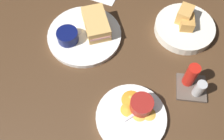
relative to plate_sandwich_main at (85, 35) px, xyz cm
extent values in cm
cube|color=#4C331E|center=(5.58, 8.50, -2.30)|extent=(110.00, 110.00, 3.00)
cylinder|color=white|center=(0.00, 0.00, 0.00)|extent=(25.44, 25.44, 1.60)
cube|color=tan|center=(-3.06, 3.74, 3.20)|extent=(14.87, 11.79, 4.80)
cube|color=#DB938E|center=(-3.06, 3.74, 3.20)|extent=(14.89, 11.32, 0.80)
cylinder|color=#0C144C|center=(2.88, -4.95, 2.68)|extent=(7.13, 7.13, 3.77)
cylinder|color=black|center=(2.88, -4.95, 4.17)|extent=(5.85, 5.85, 0.60)
cube|color=silver|center=(-4.54, 1.48, 1.05)|extent=(4.68, 4.21, 0.40)
ellipsoid|color=silver|center=(-0.38, -2.12, 1.20)|extent=(3.86, 3.76, 0.80)
cylinder|color=white|center=(27.49, 18.37, 0.00)|extent=(20.56, 20.56, 1.60)
cylinder|color=maroon|center=(24.40, 20.94, 2.78)|extent=(6.72, 6.72, 3.96)
cylinder|color=olive|center=(24.40, 20.94, 4.36)|extent=(5.51, 5.51, 0.60)
cube|color=silver|center=(27.27, 18.63, 1.05)|extent=(4.14, 4.73, 0.40)
ellipsoid|color=silver|center=(23.75, 22.85, 1.20)|extent=(3.74, 3.87, 0.80)
cone|color=gold|center=(25.55, 17.26, 1.10)|extent=(5.89, 5.89, 0.60)
cone|color=gold|center=(21.99, 17.83, 1.10)|extent=(5.65, 5.65, 0.60)
cone|color=gold|center=(26.24, 23.39, 1.10)|extent=(5.29, 5.29, 0.60)
cone|color=orange|center=(22.37, 18.02, 1.10)|extent=(7.61, 7.61, 0.60)
cone|color=gold|center=(26.57, 20.65, 1.10)|extent=(5.11, 5.11, 0.60)
cylinder|color=silver|center=(-6.57, 34.25, 0.70)|extent=(20.63, 20.63, 3.00)
cube|color=tan|center=(-9.13, 33.42, 4.76)|extent=(7.14, 6.19, 5.13)
cube|color=#C68C42|center=(-6.57, 34.26, 4.04)|extent=(6.10, 4.54, 3.69)
cube|color=brown|center=(15.78, 36.08, -0.30)|extent=(9.00, 9.00, 1.00)
cylinder|color=red|center=(13.98, 34.88, 4.45)|extent=(3.60, 3.60, 8.50)
cylinder|color=#B2B2B2|center=(17.58, 37.48, 3.20)|extent=(3.00, 3.00, 6.00)
camera|label=1|loc=(51.82, 15.60, 71.31)|focal=40.89mm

